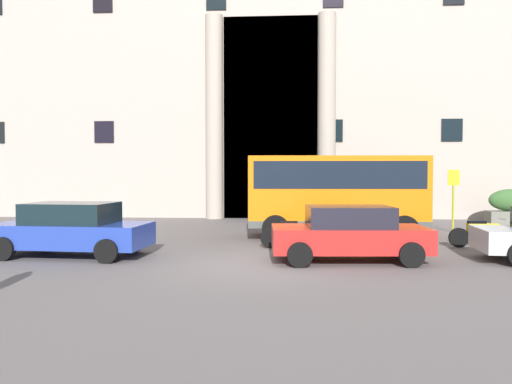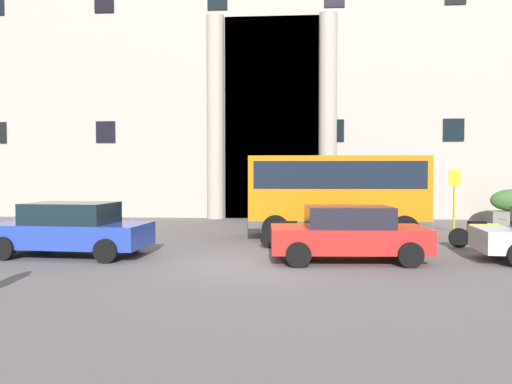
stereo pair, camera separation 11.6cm
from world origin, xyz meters
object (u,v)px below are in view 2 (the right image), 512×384
(orange_minibus, at_px, (336,190))
(scooter_by_planter, at_px, (482,233))
(hedge_planter_entrance_left, at_px, (512,207))
(hedge_planter_west, at_px, (342,207))
(hedge_planter_east, at_px, (414,209))
(white_taxi_kerbside, at_px, (71,229))
(parked_estate_mid, at_px, (348,233))
(bus_stop_sign, at_px, (454,193))
(motorcycle_near_kerb, at_px, (293,233))
(motorcycle_far_end, at_px, (50,231))

(orange_minibus, xyz_separation_m, scooter_by_planter, (4.25, -2.08, -1.24))
(hedge_planter_entrance_left, height_order, scooter_by_planter, hedge_planter_entrance_left)
(hedge_planter_west, distance_m, scooter_by_planter, 7.66)
(hedge_planter_east, height_order, scooter_by_planter, hedge_planter_east)
(white_taxi_kerbside, height_order, parked_estate_mid, white_taxi_kerbside)
(hedge_planter_entrance_left, height_order, hedge_planter_west, hedge_planter_west)
(scooter_by_planter, bearing_deg, parked_estate_mid, -149.09)
(parked_estate_mid, bearing_deg, orange_minibus, 85.50)
(hedge_planter_entrance_left, distance_m, scooter_by_planter, 8.44)
(bus_stop_sign, bearing_deg, motorcycle_near_kerb, -143.96)
(parked_estate_mid, xyz_separation_m, motorcycle_near_kerb, (-1.42, 2.21, -0.27))
(hedge_planter_entrance_left, height_order, motorcycle_far_end, hedge_planter_entrance_left)
(orange_minibus, bearing_deg, hedge_planter_west, 79.98)
(bus_stop_sign, distance_m, hedge_planter_east, 2.97)
(bus_stop_sign, height_order, white_taxi_kerbside, bus_stop_sign)
(parked_estate_mid, height_order, scooter_by_planter, parked_estate_mid)
(orange_minibus, height_order, hedge_planter_entrance_left, orange_minibus)
(white_taxi_kerbside, xyz_separation_m, scooter_by_planter, (11.83, 2.39, -0.29))
(motorcycle_far_end, bearing_deg, motorcycle_near_kerb, 10.30)
(hedge_planter_east, bearing_deg, white_taxi_kerbside, -141.23)
(bus_stop_sign, xyz_separation_m, hedge_planter_entrance_left, (3.59, 3.40, -0.74))
(orange_minibus, bearing_deg, parked_estate_mid, -92.69)
(motorcycle_far_end, height_order, scooter_by_planter, same)
(white_taxi_kerbside, xyz_separation_m, motorcycle_near_kerb, (6.08, 1.92, -0.29))
(hedge_planter_entrance_left, relative_size, parked_estate_mid, 0.50)
(orange_minibus, xyz_separation_m, motorcycle_near_kerb, (-1.50, -2.55, -1.24))
(orange_minibus, relative_size, bus_stop_sign, 2.53)
(bus_stop_sign, bearing_deg, motorcycle_far_end, -162.52)
(bus_stop_sign, relative_size, scooter_by_planter, 1.19)
(bus_stop_sign, height_order, hedge_planter_west, bus_stop_sign)
(orange_minibus, relative_size, motorcycle_far_end, 3.11)
(white_taxi_kerbside, distance_m, motorcycle_far_end, 2.63)
(motorcycle_near_kerb, xyz_separation_m, scooter_by_planter, (5.75, 0.48, -0.00))
(bus_stop_sign, height_order, motorcycle_far_end, bus_stop_sign)
(motorcycle_near_kerb, height_order, motorcycle_far_end, same)
(hedge_planter_entrance_left, xyz_separation_m, hedge_planter_west, (-7.58, -0.64, 0.01))
(hedge_planter_west, height_order, motorcycle_far_end, hedge_planter_west)
(motorcycle_far_end, bearing_deg, scooter_by_planter, 12.71)
(orange_minibus, xyz_separation_m, parked_estate_mid, (-0.08, -4.76, -0.97))
(parked_estate_mid, bearing_deg, white_taxi_kerbside, 174.23)
(hedge_planter_east, bearing_deg, parked_estate_mid, -112.31)
(bus_stop_sign, distance_m, motorcycle_far_end, 14.59)
(orange_minibus, xyz_separation_m, motorcycle_far_end, (-9.21, -2.43, -1.24))
(orange_minibus, height_order, bus_stop_sign, orange_minibus)
(hedge_planter_east, height_order, hedge_planter_entrance_left, hedge_planter_entrance_left)
(hedge_planter_west, bearing_deg, hedge_planter_entrance_left, 4.83)
(parked_estate_mid, bearing_deg, motorcycle_far_end, 162.12)
(white_taxi_kerbside, relative_size, scooter_by_planter, 2.11)
(hedge_planter_west, distance_m, parked_estate_mid, 9.49)
(hedge_planter_west, bearing_deg, white_taxi_kerbside, -132.02)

